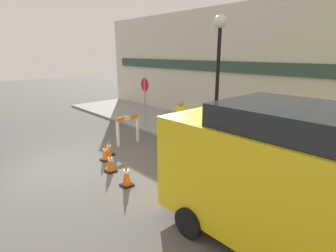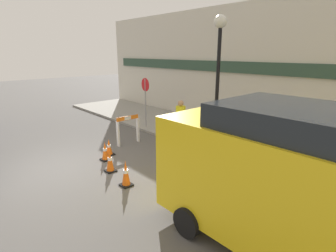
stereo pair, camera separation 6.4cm
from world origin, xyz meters
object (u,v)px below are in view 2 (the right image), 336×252
at_px(stop_sign, 145,94).
at_px(streetlamp_post, 218,64).
at_px(person_worker, 180,123).
at_px(work_van, 297,179).

bearing_deg(stop_sign, streetlamp_post, -167.94).
bearing_deg(stop_sign, person_worker, 172.32).
bearing_deg(streetlamp_post, work_van, -38.49).
bearing_deg(work_van, streetlamp_post, 141.51).
xyz_separation_m(streetlamp_post, work_van, (4.29, -3.41, -1.64)).
bearing_deg(streetlamp_post, person_worker, -123.10).
xyz_separation_m(streetlamp_post, person_worker, (-0.72, -1.11, -2.09)).
xyz_separation_m(stop_sign, work_van, (7.96, -2.98, -0.18)).
bearing_deg(work_van, person_worker, 155.36).
relative_size(streetlamp_post, person_worker, 2.53).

